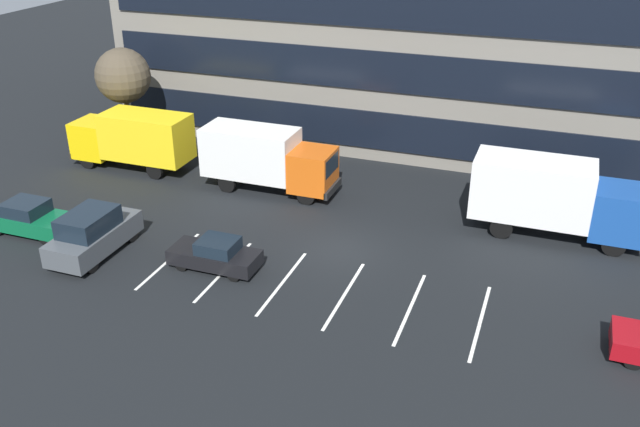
# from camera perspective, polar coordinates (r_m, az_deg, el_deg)

# --- Properties ---
(ground_plane) EXTENTS (120.00, 120.00, 0.00)m
(ground_plane) POSITION_cam_1_polar(r_m,az_deg,el_deg) (32.17, 1.73, -2.96)
(ground_plane) COLOR black
(lot_markings) EXTENTS (14.14, 5.40, 0.01)m
(lot_markings) POSITION_cam_1_polar(r_m,az_deg,el_deg) (29.19, -0.59, -6.25)
(lot_markings) COLOR silver
(lot_markings) RESTS_ON ground_plane
(box_truck_blue) EXTENTS (8.02, 2.66, 3.72)m
(box_truck_blue) POSITION_cam_1_polar(r_m,az_deg,el_deg) (34.35, 18.82, 1.44)
(box_truck_blue) COLOR #194799
(box_truck_blue) RESTS_ON ground_plane
(box_truck_orange) EXTENTS (7.44, 2.46, 3.45)m
(box_truck_orange) POSITION_cam_1_polar(r_m,az_deg,el_deg) (37.62, -4.46, 4.70)
(box_truck_orange) COLOR #D85914
(box_truck_orange) RESTS_ON ground_plane
(box_truck_yellow_all) EXTENTS (7.38, 2.45, 3.42)m
(box_truck_yellow_all) POSITION_cam_1_polar(r_m,az_deg,el_deg) (41.94, -15.25, 6.11)
(box_truck_yellow_all) COLOR yellow
(box_truck_yellow_all) RESTS_ON ground_plane
(suv_charcoal) EXTENTS (2.03, 4.80, 2.17)m
(suv_charcoal) POSITION_cam_1_polar(r_m,az_deg,el_deg) (32.96, -18.33, -1.58)
(suv_charcoal) COLOR #474C51
(suv_charcoal) RESTS_ON ground_plane
(sedan_black) EXTENTS (4.00, 1.68, 1.43)m
(sedan_black) POSITION_cam_1_polar(r_m,az_deg,el_deg) (30.67, -8.66, -3.39)
(sedan_black) COLOR black
(sedan_black) RESTS_ON ground_plane
(sedan_forest) EXTENTS (4.50, 1.88, 1.61)m
(sedan_forest) POSITION_cam_1_polar(r_m,az_deg,el_deg) (36.17, -22.90, -0.36)
(sedan_forest) COLOR #0C5933
(sedan_forest) RESTS_ON ground_plane
(bare_tree) EXTENTS (3.39, 3.39, 6.35)m
(bare_tree) POSITION_cam_1_polar(r_m,az_deg,el_deg) (44.80, -16.04, 10.92)
(bare_tree) COLOR #473323
(bare_tree) RESTS_ON ground_plane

